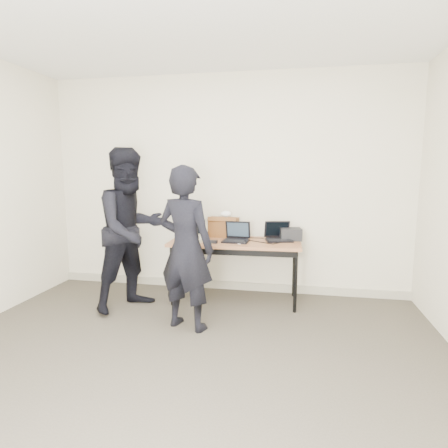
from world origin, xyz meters
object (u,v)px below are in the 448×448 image
(laptop_center, at_px, (236,237))
(person_typist, at_px, (186,248))
(equipment_box, at_px, (291,234))
(person_observer, at_px, (131,230))
(leather_satchel, at_px, (224,227))
(desk, at_px, (235,246))
(laptop_beige, at_px, (192,236))
(laptop_right, at_px, (278,236))

(laptop_center, bearing_deg, person_typist, -111.13)
(equipment_box, bearing_deg, person_observer, -160.62)
(leather_satchel, relative_size, person_typist, 0.23)
(desk, xyz_separation_m, equipment_box, (0.63, 0.19, 0.13))
(leather_satchel, bearing_deg, person_typist, -94.53)
(leather_satchel, bearing_deg, person_observer, -140.32)
(laptop_beige, xyz_separation_m, laptop_center, (0.52, 0.02, 0.00))
(laptop_center, height_order, person_typist, person_typist)
(desk, height_order, leather_satchel, leather_satchel)
(person_typist, bearing_deg, desk, -97.24)
(laptop_right, bearing_deg, equipment_box, 6.14)
(laptop_beige, height_order, person_observer, person_observer)
(desk, xyz_separation_m, leather_satchel, (-0.18, 0.23, 0.19))
(desk, relative_size, person_observer, 0.85)
(desk, bearing_deg, laptop_center, -30.08)
(laptop_center, xyz_separation_m, equipment_box, (0.61, 0.20, 0.02))
(laptop_right, distance_m, equipment_box, 0.15)
(laptop_beige, bearing_deg, equipment_box, 13.20)
(laptop_right, xyz_separation_m, person_observer, (-1.58, -0.55, 0.12))
(person_observer, bearing_deg, leather_satchel, -21.52)
(laptop_beige, bearing_deg, laptop_center, 4.63)
(leather_satchel, distance_m, equipment_box, 0.81)
(leather_satchel, relative_size, person_observer, 0.21)
(laptop_right, distance_m, person_observer, 1.68)
(person_observer, bearing_deg, person_typist, -85.60)
(person_typist, bearing_deg, laptop_center, -98.37)
(laptop_beige, relative_size, leather_satchel, 0.87)
(desk, xyz_separation_m, laptop_beige, (-0.51, -0.03, 0.11))
(equipment_box, distance_m, person_typist, 1.41)
(desk, height_order, laptop_center, laptop_center)
(desk, xyz_separation_m, laptop_right, (0.49, 0.14, 0.11))
(person_typist, bearing_deg, leather_satchel, -83.38)
(desk, distance_m, equipment_box, 0.67)
(desk, distance_m, leather_satchel, 0.35)
(laptop_center, xyz_separation_m, laptop_right, (0.47, 0.15, -0.00))
(person_typist, height_order, person_observer, person_observer)
(leather_satchel, height_order, person_typist, person_typist)
(equipment_box, bearing_deg, leather_satchel, 177.48)
(laptop_beige, height_order, laptop_center, laptop_beige)
(desk, bearing_deg, person_typist, -114.59)
(laptop_beige, relative_size, person_observer, 0.18)
(laptop_beige, height_order, equipment_box, laptop_beige)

